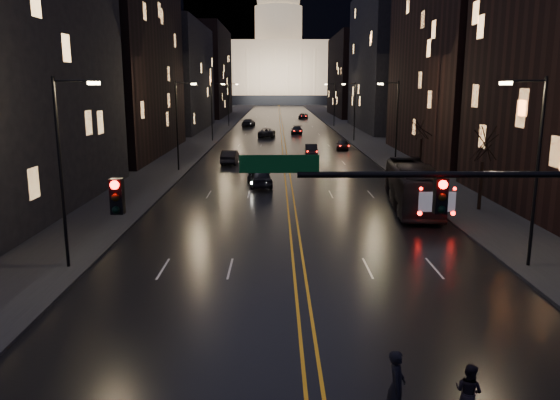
{
  "coord_description": "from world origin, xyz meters",
  "views": [
    {
      "loc": [
        -1.08,
        -14.85,
        8.63
      ],
      "look_at": [
        -0.91,
        10.14,
        3.34
      ],
      "focal_mm": 35.0,
      "sensor_mm": 36.0,
      "label": 1
    }
  ],
  "objects_px": {
    "bus": "(412,187)",
    "pedestrian_a": "(396,385)",
    "receding_car_a": "(311,150)",
    "pedestrian_b": "(468,392)",
    "oncoming_car_a": "(260,177)",
    "traffic_signal": "(525,213)",
    "oncoming_car_b": "(230,157)"
  },
  "relations": [
    {
      "from": "bus",
      "to": "pedestrian_a",
      "type": "height_order",
      "value": "bus"
    },
    {
      "from": "receding_car_a",
      "to": "pedestrian_b",
      "type": "distance_m",
      "value": 54.82
    },
    {
      "from": "oncoming_car_a",
      "to": "pedestrian_b",
      "type": "height_order",
      "value": "oncoming_car_a"
    },
    {
      "from": "bus",
      "to": "receding_car_a",
      "type": "height_order",
      "value": "bus"
    },
    {
      "from": "traffic_signal",
      "to": "bus",
      "type": "xyz_separation_m",
      "value": [
        2.59,
        22.82,
        -3.52
      ]
    },
    {
      "from": "bus",
      "to": "pedestrian_a",
      "type": "bearing_deg",
      "value": -98.72
    },
    {
      "from": "oncoming_car_a",
      "to": "oncoming_car_b",
      "type": "bearing_deg",
      "value": -82.82
    },
    {
      "from": "pedestrian_b",
      "to": "oncoming_car_a",
      "type": "bearing_deg",
      "value": -32.28
    },
    {
      "from": "traffic_signal",
      "to": "oncoming_car_a",
      "type": "xyz_separation_m",
      "value": [
        -8.41,
        31.53,
        -4.29
      ]
    },
    {
      "from": "oncoming_car_a",
      "to": "pedestrian_a",
      "type": "bearing_deg",
      "value": 89.93
    },
    {
      "from": "bus",
      "to": "oncoming_car_a",
      "type": "xyz_separation_m",
      "value": [
        -11.0,
        8.71,
        -0.78
      ]
    },
    {
      "from": "oncoming_car_a",
      "to": "traffic_signal",
      "type": "bearing_deg",
      "value": 97.15
    },
    {
      "from": "oncoming_car_b",
      "to": "pedestrian_b",
      "type": "xyz_separation_m",
      "value": [
        10.17,
        -47.48,
        0.01
      ]
    },
    {
      "from": "oncoming_car_b",
      "to": "bus",
      "type": "bearing_deg",
      "value": 124.74
    },
    {
      "from": "traffic_signal",
      "to": "receding_car_a",
      "type": "height_order",
      "value": "traffic_signal"
    },
    {
      "from": "pedestrian_a",
      "to": "pedestrian_b",
      "type": "distance_m",
      "value": 1.9
    },
    {
      "from": "oncoming_car_a",
      "to": "oncoming_car_b",
      "type": "xyz_separation_m",
      "value": [
        -3.73,
        13.96,
        -0.03
      ]
    },
    {
      "from": "oncoming_car_a",
      "to": "oncoming_car_b",
      "type": "height_order",
      "value": "oncoming_car_a"
    },
    {
      "from": "traffic_signal",
      "to": "oncoming_car_a",
      "type": "relative_size",
      "value": 3.64
    },
    {
      "from": "pedestrian_b",
      "to": "oncoming_car_b",
      "type": "bearing_deg",
      "value": -31.06
    },
    {
      "from": "pedestrian_a",
      "to": "traffic_signal",
      "type": "bearing_deg",
      "value": -47.52
    },
    {
      "from": "receding_car_a",
      "to": "pedestrian_a",
      "type": "height_order",
      "value": "pedestrian_a"
    },
    {
      "from": "traffic_signal",
      "to": "oncoming_car_b",
      "type": "bearing_deg",
      "value": 104.94
    },
    {
      "from": "bus",
      "to": "oncoming_car_b",
      "type": "xyz_separation_m",
      "value": [
        -14.73,
        22.66,
        -0.81
      ]
    },
    {
      "from": "bus",
      "to": "oncoming_car_b",
      "type": "distance_m",
      "value": 27.04
    },
    {
      "from": "traffic_signal",
      "to": "pedestrian_b",
      "type": "height_order",
      "value": "traffic_signal"
    },
    {
      "from": "oncoming_car_a",
      "to": "pedestrian_a",
      "type": "distance_m",
      "value": 33.83
    },
    {
      "from": "bus",
      "to": "pedestrian_b",
      "type": "height_order",
      "value": "bus"
    },
    {
      "from": "oncoming_car_a",
      "to": "pedestrian_b",
      "type": "relative_size",
      "value": 3.03
    },
    {
      "from": "bus",
      "to": "receding_car_a",
      "type": "relative_size",
      "value": 2.67
    },
    {
      "from": "traffic_signal",
      "to": "oncoming_car_b",
      "type": "xyz_separation_m",
      "value": [
        -12.14,
        45.48,
        -4.33
      ]
    },
    {
      "from": "receding_car_a",
      "to": "pedestrian_b",
      "type": "xyz_separation_m",
      "value": [
        0.67,
        -54.81,
        0.08
      ]
    }
  ]
}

